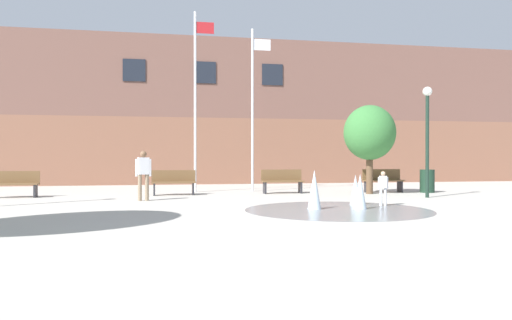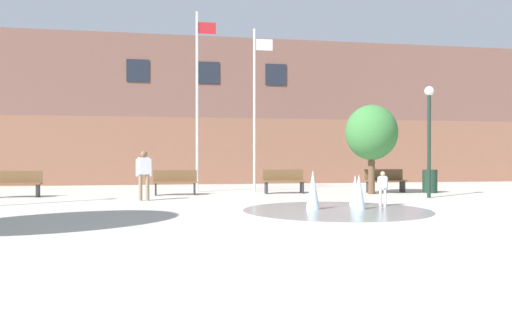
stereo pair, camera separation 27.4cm
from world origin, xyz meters
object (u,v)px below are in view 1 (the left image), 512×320
at_px(child_with_pink_shirt, 383,186).
at_px(trash_can, 427,181).
at_px(park_bench_under_right_flagpole, 383,180).
at_px(flagpole_right, 253,104).
at_px(park_bench_left_of_flagpoles, 174,182).
at_px(adult_in_red, 143,171).
at_px(park_bench_far_left, 14,184).
at_px(street_tree_near_building, 370,133).
at_px(park_bench_under_left_flagpole, 282,181).
at_px(lamp_post_right_lane, 427,125).
at_px(flagpole_left, 196,96).

relative_size(child_with_pink_shirt, trash_can, 1.10).
distance_m(park_bench_under_right_flagpole, flagpole_right, 5.98).
distance_m(park_bench_left_of_flagpoles, flagpole_right, 4.67).
distance_m(adult_in_red, child_with_pink_shirt, 7.41).
bearing_deg(park_bench_far_left, adult_in_red, -25.86).
height_order(flagpole_right, street_tree_near_building, flagpole_right).
xyz_separation_m(park_bench_under_left_flagpole, lamp_post_right_lane, (4.41, -2.87, 2.02)).
height_order(adult_in_red, flagpole_left, flagpole_left).
xyz_separation_m(park_bench_under_right_flagpole, flagpole_right, (-4.90, 1.57, 3.05)).
bearing_deg(trash_can, park_bench_under_left_flagpole, 173.26).
bearing_deg(street_tree_near_building, flagpole_left, 160.70).
bearing_deg(flagpole_right, child_with_pink_shirt, -69.21).
relative_size(child_with_pink_shirt, lamp_post_right_lane, 0.26).
distance_m(park_bench_left_of_flagpoles, park_bench_under_left_flagpole, 4.11).
bearing_deg(child_with_pink_shirt, street_tree_near_building, -80.62).
bearing_deg(park_bench_far_left, lamp_post_right_lane, -10.97).
bearing_deg(park_bench_left_of_flagpoles, flagpole_right, 23.81).
bearing_deg(child_with_pink_shirt, park_bench_under_right_flagpole, -86.58).
height_order(child_with_pink_shirt, trash_can, child_with_pink_shirt).
height_order(adult_in_red, flagpole_right, flagpole_right).
xyz_separation_m(park_bench_left_of_flagpoles, adult_in_red, (-1.02, -2.22, 0.45)).
bearing_deg(flagpole_right, park_bench_left_of_flagpoles, -156.19).
bearing_deg(park_bench_under_left_flagpole, park_bench_under_right_flagpole, -3.22).
height_order(park_bench_far_left, park_bench_under_left_flagpole, same).
bearing_deg(park_bench_under_right_flagpole, flagpole_left, 167.74).
bearing_deg(street_tree_near_building, child_with_pink_shirt, -109.24).
height_order(child_with_pink_shirt, street_tree_near_building, street_tree_near_building).
bearing_deg(flagpole_left, park_bench_far_left, -166.54).
xyz_separation_m(flagpole_left, flagpole_right, (2.32, 0.00, -0.29)).
height_order(park_bench_under_right_flagpole, child_with_pink_shirt, child_with_pink_shirt).
height_order(adult_in_red, child_with_pink_shirt, adult_in_red).
bearing_deg(adult_in_red, park_bench_far_left, 137.60).
relative_size(park_bench_under_right_flagpole, flagpole_left, 0.22).
height_order(park_bench_under_right_flagpole, trash_can, park_bench_under_right_flagpole).
xyz_separation_m(park_bench_left_of_flagpoles, street_tree_near_building, (7.29, -0.80, 1.82)).
height_order(park_bench_under_left_flagpole, child_with_pink_shirt, child_with_pink_shirt).
relative_size(park_bench_left_of_flagpoles, adult_in_red, 1.01).
xyz_separation_m(park_bench_under_right_flagpole, trash_can, (1.66, -0.45, -0.03)).
bearing_deg(flagpole_right, trash_can, -17.07).
xyz_separation_m(park_bench_far_left, flagpole_left, (6.33, 1.52, 3.34)).
height_order(park_bench_under_right_flagpole, flagpole_left, flagpole_left).
xyz_separation_m(child_with_pink_shirt, flagpole_left, (-4.84, 6.63, 3.24)).
bearing_deg(park_bench_far_left, flagpole_left, 13.46).
distance_m(adult_in_red, flagpole_left, 5.04).
distance_m(park_bench_far_left, park_bench_under_right_flagpole, 13.55).
bearing_deg(adult_in_red, trash_can, -7.97).
distance_m(park_bench_under_left_flagpole, trash_can, 5.72).
xyz_separation_m(park_bench_under_right_flagpole, flagpole_left, (-7.22, 1.57, 3.34)).
height_order(park_bench_far_left, street_tree_near_building, street_tree_near_building).
height_order(flagpole_left, trash_can, flagpole_left).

